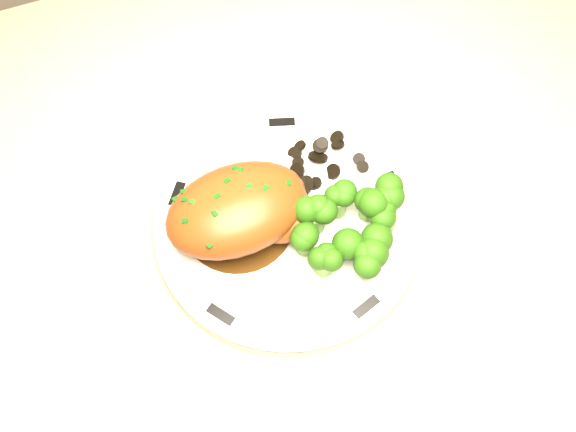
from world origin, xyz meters
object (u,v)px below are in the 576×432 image
object	(u,v)px
chicken_breast	(242,210)
broccoli_florets	(352,227)
plate	(288,225)
counter	(206,357)

from	to	relation	value
chicken_breast	broccoli_florets	distance (m)	0.10
plate	broccoli_florets	world-z (taller)	broccoli_florets
counter	plate	bearing A→B (deg)	-22.84
plate	broccoli_florets	distance (m)	0.07
counter	chicken_breast	bearing A→B (deg)	-25.36
chicken_breast	broccoli_florets	size ratio (longest dim) A/B	1.26
plate	chicken_breast	xyz separation A→B (m)	(-0.04, 0.01, 0.03)
counter	broccoli_florets	bearing A→B (deg)	-26.94
counter	plate	world-z (taller)	counter
chicken_breast	broccoli_florets	xyz separation A→B (m)	(0.09, -0.05, -0.00)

